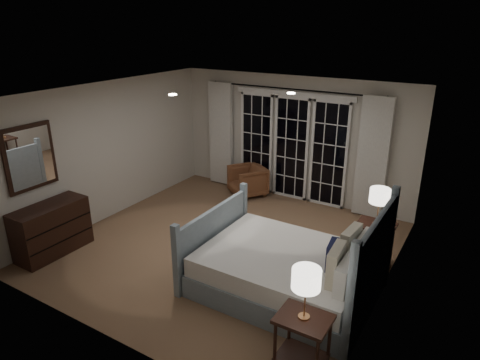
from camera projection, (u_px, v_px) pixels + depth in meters
The scene contains 20 objects.
floor at pixel (225, 246), 7.04m from camera, with size 5.00×5.00×0.00m, color brown.
ceiling at pixel (223, 94), 6.15m from camera, with size 5.00×5.00×0.00m, color silver.
wall_left at pixel (110, 151), 7.81m from camera, with size 0.02×5.00×2.50m, color beige.
wall_right at pixel (390, 210), 5.38m from camera, with size 0.02×5.00×2.50m, color beige.
wall_back at pixel (292, 139), 8.59m from camera, with size 5.00×0.02×2.50m, color beige.
wall_front at pixel (96, 243), 4.60m from camera, with size 5.00×0.02×2.50m, color beige.
french_doors at pixel (291, 147), 8.62m from camera, with size 2.50×0.04×2.20m.
curtain_rod at pixel (292, 89), 8.16m from camera, with size 0.03×0.03×3.50m, color black.
curtain_left at pixel (221, 134), 9.33m from camera, with size 0.55×0.10×2.25m, color silver.
curtain_right at pixel (373, 158), 7.73m from camera, with size 0.55×0.10×2.25m, color silver.
downlight_a at pixel (291, 93), 6.25m from camera, with size 0.12×0.12×0.01m, color white.
downlight_b at pixel (173, 95), 6.13m from camera, with size 0.12×0.12×0.01m, color white.
bed at pixel (288, 270), 5.75m from camera, with size 2.36×1.70×1.38m.
nightstand_left at pixel (303, 336), 4.37m from camera, with size 0.54×0.43×0.70m.
nightstand_right at pixel (374, 239), 6.31m from camera, with size 0.54×0.43×0.70m.
lamp_left at pixel (306, 280), 4.13m from camera, with size 0.29×0.29×0.56m.
lamp_right at pixel (380, 196), 6.07m from camera, with size 0.29×0.29×0.56m.
armchair at pixel (248, 181), 9.00m from camera, with size 0.67×0.69×0.63m, color brown.
dresser at pixel (52, 229), 6.73m from camera, with size 0.49×1.15×0.82m.
mirror at pixel (30, 158), 6.44m from camera, with size 0.05×0.85×1.00m.
Camera 1 is at (3.44, -5.16, 3.51)m, focal length 32.00 mm.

